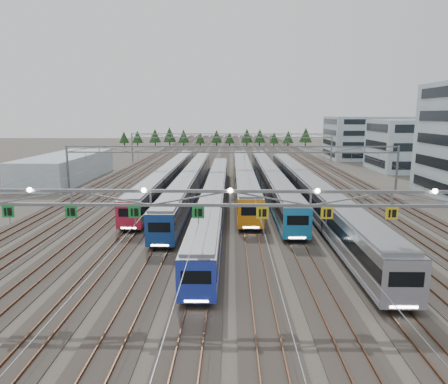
{
  "coord_description": "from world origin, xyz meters",
  "views": [
    {
      "loc": [
        0.08,
        -27.27,
        13.03
      ],
      "look_at": [
        -0.86,
        21.88,
        3.5
      ],
      "focal_mm": 32.0,
      "sensor_mm": 36.0,
      "label": 1
    }
  ],
  "objects_px": {
    "train_b": "(192,180)",
    "train_e": "(269,177)",
    "train_f": "(307,189)",
    "gantry_mid": "(231,155)",
    "gantry_far": "(231,139)",
    "west_shed": "(67,167)",
    "depot_bldg_north": "(366,138)",
    "depot_bldg_mid": "(405,145)",
    "train_a": "(170,175)",
    "train_d": "(244,176)",
    "train_c": "(215,194)",
    "gantry_near": "(230,202)"
  },
  "relations": [
    {
      "from": "depot_bldg_mid",
      "to": "west_shed",
      "type": "bearing_deg",
      "value": -168.57
    },
    {
      "from": "gantry_near",
      "to": "gantry_far",
      "type": "distance_m",
      "value": 85.12
    },
    {
      "from": "depot_bldg_north",
      "to": "train_d",
      "type": "bearing_deg",
      "value": -127.28
    },
    {
      "from": "gantry_near",
      "to": "gantry_far",
      "type": "height_order",
      "value": "gantry_near"
    },
    {
      "from": "train_a",
      "to": "depot_bldg_north",
      "type": "distance_m",
      "value": 71.18
    },
    {
      "from": "train_a",
      "to": "depot_bldg_mid",
      "type": "relative_size",
      "value": 3.84
    },
    {
      "from": "train_b",
      "to": "gantry_near",
      "type": "relative_size",
      "value": 1.1
    },
    {
      "from": "train_d",
      "to": "depot_bldg_north",
      "type": "relative_size",
      "value": 2.62
    },
    {
      "from": "train_e",
      "to": "gantry_mid",
      "type": "bearing_deg",
      "value": -155.76
    },
    {
      "from": "train_e",
      "to": "train_f",
      "type": "xyz_separation_m",
      "value": [
        4.5,
        -12.02,
        0.08
      ]
    },
    {
      "from": "gantry_near",
      "to": "depot_bldg_mid",
      "type": "xyz_separation_m",
      "value": [
        41.0,
        67.82,
        -1.14
      ]
    },
    {
      "from": "train_c",
      "to": "train_e",
      "type": "xyz_separation_m",
      "value": [
        9.0,
        14.91,
        0.13
      ]
    },
    {
      "from": "gantry_far",
      "to": "train_d",
      "type": "bearing_deg",
      "value": -86.86
    },
    {
      "from": "train_c",
      "to": "west_shed",
      "type": "relative_size",
      "value": 2.05
    },
    {
      "from": "train_a",
      "to": "train_d",
      "type": "height_order",
      "value": "train_d"
    },
    {
      "from": "train_b",
      "to": "train_c",
      "type": "distance_m",
      "value": 12.58
    },
    {
      "from": "depot_bldg_north",
      "to": "gantry_mid",
      "type": "bearing_deg",
      "value": -126.75
    },
    {
      "from": "train_f",
      "to": "gantry_mid",
      "type": "bearing_deg",
      "value": 141.39
    },
    {
      "from": "train_f",
      "to": "gantry_far",
      "type": "relative_size",
      "value": 1.22
    },
    {
      "from": "train_c",
      "to": "gantry_far",
      "type": "relative_size",
      "value": 1.09
    },
    {
      "from": "gantry_far",
      "to": "depot_bldg_north",
      "type": "xyz_separation_m",
      "value": [
        40.48,
        9.21,
        -0.12
      ]
    },
    {
      "from": "train_d",
      "to": "train_b",
      "type": "bearing_deg",
      "value": -155.4
    },
    {
      "from": "gantry_mid",
      "to": "west_shed",
      "type": "height_order",
      "value": "gantry_mid"
    },
    {
      "from": "depot_bldg_mid",
      "to": "depot_bldg_north",
      "type": "xyz_separation_m",
      "value": [
        -0.48,
        26.51,
        0.32
      ]
    },
    {
      "from": "train_b",
      "to": "gantry_near",
      "type": "distance_m",
      "value": 40.85
    },
    {
      "from": "train_b",
      "to": "gantry_near",
      "type": "height_order",
      "value": "gantry_near"
    },
    {
      "from": "train_a",
      "to": "depot_bldg_mid",
      "type": "xyz_separation_m",
      "value": [
        52.21,
        22.21,
        3.84
      ]
    },
    {
      "from": "train_b",
      "to": "train_e",
      "type": "relative_size",
      "value": 0.98
    },
    {
      "from": "gantry_far",
      "to": "train_b",
      "type": "bearing_deg",
      "value": -98.51
    },
    {
      "from": "train_b",
      "to": "gantry_mid",
      "type": "height_order",
      "value": "gantry_mid"
    },
    {
      "from": "train_c",
      "to": "gantry_near",
      "type": "height_order",
      "value": "gantry_near"
    },
    {
      "from": "train_f",
      "to": "west_shed",
      "type": "bearing_deg",
      "value": 154.18
    },
    {
      "from": "train_b",
      "to": "train_d",
      "type": "height_order",
      "value": "train_d"
    },
    {
      "from": "train_d",
      "to": "west_shed",
      "type": "bearing_deg",
      "value": 166.36
    },
    {
      "from": "train_a",
      "to": "train_c",
      "type": "xyz_separation_m",
      "value": [
        9.0,
        -17.37,
        -0.05
      ]
    },
    {
      "from": "gantry_mid",
      "to": "gantry_far",
      "type": "xyz_separation_m",
      "value": [
        0.0,
        45.0,
        0.0
      ]
    },
    {
      "from": "train_d",
      "to": "gantry_near",
      "type": "bearing_deg",
      "value": -92.98
    },
    {
      "from": "gantry_near",
      "to": "west_shed",
      "type": "height_order",
      "value": "gantry_near"
    },
    {
      "from": "gantry_mid",
      "to": "depot_bldg_mid",
      "type": "distance_m",
      "value": 49.45
    },
    {
      "from": "train_d",
      "to": "gantry_near",
      "type": "xyz_separation_m",
      "value": [
        -2.3,
        -44.11,
        4.88
      ]
    },
    {
      "from": "gantry_near",
      "to": "depot_bldg_north",
      "type": "xyz_separation_m",
      "value": [
        40.53,
        94.33,
        -0.82
      ]
    },
    {
      "from": "depot_bldg_mid",
      "to": "gantry_far",
      "type": "bearing_deg",
      "value": 157.1
    },
    {
      "from": "gantry_near",
      "to": "depot_bldg_mid",
      "type": "height_order",
      "value": "depot_bldg_mid"
    },
    {
      "from": "gantry_near",
      "to": "train_b",
      "type": "bearing_deg",
      "value": 99.52
    },
    {
      "from": "gantry_near",
      "to": "gantry_mid",
      "type": "xyz_separation_m",
      "value": [
        0.05,
        40.12,
        -0.7
      ]
    },
    {
      "from": "train_c",
      "to": "gantry_far",
      "type": "bearing_deg",
      "value": 87.73
    },
    {
      "from": "train_f",
      "to": "depot_bldg_north",
      "type": "distance_m",
      "value": 69.74
    },
    {
      "from": "train_f",
      "to": "gantry_mid",
      "type": "relative_size",
      "value": 1.22
    },
    {
      "from": "train_a",
      "to": "train_c",
      "type": "relative_size",
      "value": 1.0
    },
    {
      "from": "depot_bldg_north",
      "to": "west_shed",
      "type": "distance_m",
      "value": 84.91
    }
  ]
}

